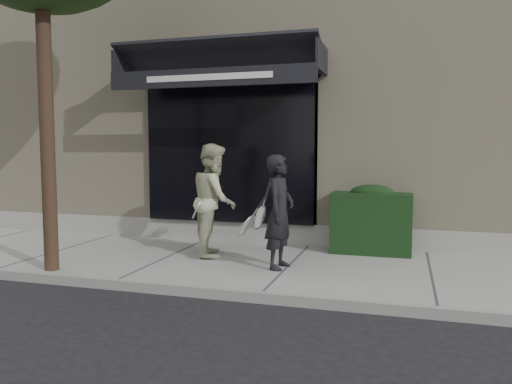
% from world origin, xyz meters
% --- Properties ---
extents(ground, '(80.00, 80.00, 0.00)m').
position_xyz_m(ground, '(0.00, 0.00, 0.00)').
color(ground, black).
rests_on(ground, ground).
extents(sidewalk, '(20.00, 3.00, 0.12)m').
position_xyz_m(sidewalk, '(0.00, 0.00, 0.06)').
color(sidewalk, gray).
rests_on(sidewalk, ground).
extents(curb, '(20.00, 0.10, 0.14)m').
position_xyz_m(curb, '(0.00, -1.55, 0.07)').
color(curb, gray).
rests_on(curb, ground).
extents(building_facade, '(14.30, 8.04, 5.64)m').
position_xyz_m(building_facade, '(-0.01, 4.96, 2.74)').
color(building_facade, beige).
rests_on(building_facade, ground).
extents(hedge, '(1.30, 0.70, 1.14)m').
position_xyz_m(hedge, '(1.10, 1.25, 0.66)').
color(hedge, black).
rests_on(hedge, sidewalk).
extents(pedestrian_front, '(0.77, 0.76, 1.65)m').
position_xyz_m(pedestrian_front, '(-0.10, -0.27, 0.94)').
color(pedestrian_front, black).
rests_on(pedestrian_front, sidewalk).
extents(pedestrian_back, '(0.94, 1.06, 1.81)m').
position_xyz_m(pedestrian_back, '(-1.33, 0.30, 1.02)').
color(pedestrian_back, beige).
rests_on(pedestrian_back, sidewalk).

